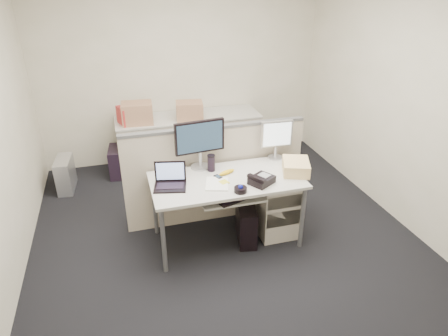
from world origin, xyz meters
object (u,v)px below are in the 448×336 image
object	(u,v)px
monitor_main	(200,145)
laptop	(170,177)
desk	(227,185)
desk_phone	(262,180)

from	to	relation	value
monitor_main	laptop	size ratio (longest dim) A/B	1.73
desk	desk_phone	bearing A→B (deg)	-30.96
desk	laptop	size ratio (longest dim) A/B	5.00
desk	monitor_main	xyz separation A→B (m)	(-0.19, 0.32, 0.32)
desk	monitor_main	size ratio (longest dim) A/B	2.89
monitor_main	laptop	distance (m)	0.53
desk	desk_phone	size ratio (longest dim) A/B	6.71
monitor_main	desk_phone	xyz separation A→B (m)	(0.49, -0.50, -0.22)
monitor_main	laptop	xyz separation A→B (m)	(-0.37, -0.34, -0.15)
monitor_main	desk_phone	world-z (taller)	monitor_main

